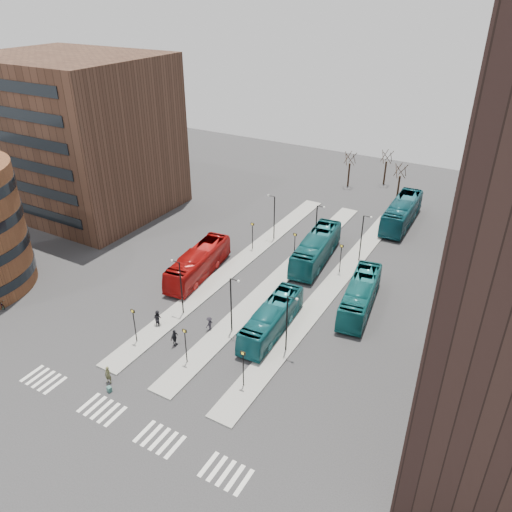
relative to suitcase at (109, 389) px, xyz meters
The scene contains 20 objects.
ground 6.13m from the suitcase, 71.76° to the right, with size 160.00×160.00×0.00m, color #2A2A2C.
island_left 24.28m from the suitcase, 94.93° to the left, with size 2.50×45.00×0.15m, color gray.
island_mid 24.50m from the suitcase, 80.80° to the left, with size 2.50×45.00×0.15m, color gray.
island_right 26.14m from the suitcase, 67.71° to the left, with size 2.50×45.00×0.15m, color gray.
suitcase is the anchor object (origin of this frame).
red_bus 20.11m from the suitcase, 103.61° to the left, with size 2.74×11.69×3.26m, color #A30D0C.
teal_bus_a 16.32m from the suitcase, 61.00° to the left, with size 2.48×10.61×2.96m, color #145C65.
teal_bus_b 30.16m from the suitcase, 78.91° to the left, with size 2.90×12.41×3.46m, color #12585E.
teal_bus_c 26.52m from the suitcase, 58.11° to the left, with size 2.61×11.17×3.11m, color #146265.
teal_bus_d 47.19m from the suitcase, 75.39° to the left, with size 3.04×12.98×3.62m, color #12505C.
traveller 1.28m from the suitcase, 135.39° to the left, with size 0.61×0.40×1.67m, color brown.
commuter_a 9.63m from the suitcase, 104.66° to the left, with size 0.88×0.69×1.82m, color black.
commuter_b 7.77m from the suitcase, 82.87° to the left, with size 1.03×0.43×1.75m, color black.
commuter_c 11.61m from the suitcase, 77.89° to the left, with size 0.96×0.55×1.48m, color black.
bicycle_far 19.38m from the suitcase, 169.99° to the left, with size 0.64×1.85×0.97m, color gray.
crosswalk_stripes 4.10m from the suitcase, 26.31° to the right, with size 22.35×2.40×0.01m.
office_block 44.03m from the suitcase, 138.72° to the left, with size 25.00×20.12×22.00m.
sign_poles 17.67m from the suitcase, 78.44° to the left, with size 12.45×22.12×3.65m.
lamp_posts 22.89m from the suitcase, 78.41° to the left, with size 14.04×20.24×6.12m.
bare_trees 57.09m from the suitcase, 85.39° to the left, with size 10.97×8.14×5.90m.
Camera 1 is at (24.58, -15.26, 30.36)m, focal length 35.00 mm.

